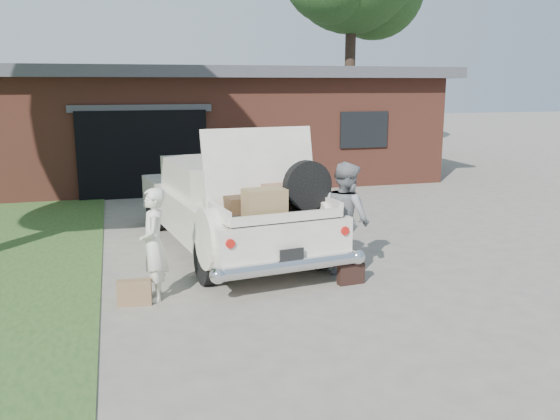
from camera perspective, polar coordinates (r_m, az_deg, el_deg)
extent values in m
plane|color=gray|center=(8.11, 1.16, -8.48)|extent=(90.00, 90.00, 0.00)
cube|color=brown|center=(19.09, -6.07, 7.95)|extent=(12.00, 7.00, 3.00)
cube|color=#4C4C51|center=(19.04, -6.19, 12.91)|extent=(12.80, 7.80, 0.30)
cube|color=black|center=(15.43, -13.04, 5.26)|extent=(3.20, 0.30, 2.20)
cube|color=#4C4C51|center=(15.27, -13.24, 9.51)|extent=(3.50, 0.12, 0.18)
cube|color=black|center=(16.71, 8.07, 7.67)|extent=(1.40, 0.08, 1.00)
cylinder|color=#38281E|center=(25.46, 6.72, 12.43)|extent=(0.44, 0.44, 6.08)
cube|color=white|center=(10.44, -5.03, -0.12)|extent=(2.68, 5.43, 0.68)
cube|color=beige|center=(10.63, -5.64, 3.37)|extent=(1.99, 2.30, 0.54)
cube|color=black|center=(11.56, -7.17, 3.94)|extent=(1.61, 0.30, 0.46)
cube|color=black|center=(9.70, -3.81, 2.45)|extent=(1.61, 0.30, 0.46)
cylinder|color=black|center=(8.61, -6.99, -4.92)|extent=(0.32, 0.71, 0.69)
cylinder|color=black|center=(9.28, 3.93, -3.61)|extent=(0.32, 0.71, 0.69)
cylinder|color=black|center=(11.95, -11.92, -0.29)|extent=(0.32, 0.71, 0.69)
cylinder|color=black|center=(12.44, -3.63, 0.43)|extent=(0.32, 0.71, 0.69)
cylinder|color=silver|center=(8.11, 1.07, -5.38)|extent=(2.14, 0.48, 0.19)
cylinder|color=#A5140F|center=(7.76, -4.90, -3.18)|extent=(0.14, 0.12, 0.13)
cylinder|color=#A5140F|center=(8.44, 6.15, -1.95)|extent=(0.14, 0.12, 0.13)
cube|color=black|center=(8.04, 1.14, -4.36)|extent=(0.35, 0.07, 0.18)
cube|color=black|center=(8.55, -0.81, -0.33)|extent=(1.76, 1.36, 0.04)
cube|color=white|center=(8.25, -6.16, -0.12)|extent=(0.22, 1.14, 0.19)
cube|color=white|center=(8.88, 4.15, 0.79)|extent=(0.22, 1.14, 0.19)
cube|color=white|center=(8.03, 0.78, -0.70)|extent=(1.66, 0.29, 0.13)
cube|color=white|center=(8.85, -1.95, 4.08)|extent=(1.77, 0.53, 1.18)
cube|color=#4F3722|center=(8.62, -3.02, 0.66)|extent=(0.75, 0.54, 0.23)
cube|color=#9C7E4F|center=(8.22, -1.50, 0.70)|extent=(0.61, 0.44, 0.39)
cube|color=black|center=(8.84, -0.20, 0.88)|extent=(0.70, 0.51, 0.20)
cube|color=#9C6C4F|center=(8.77, 0.00, 1.93)|extent=(0.53, 0.38, 0.17)
cylinder|color=black|center=(8.66, 2.65, 2.40)|extent=(0.74, 0.26, 0.73)
imported|color=silver|center=(8.03, -12.06, -3.27)|extent=(0.40, 0.58, 1.52)
imported|color=gray|center=(8.90, 6.35, -0.88)|extent=(0.84, 0.97, 1.73)
cube|color=olive|center=(8.05, -13.84, -7.73)|extent=(0.46, 0.20, 0.34)
cube|color=black|center=(8.68, 6.84, -6.11)|extent=(0.41, 0.17, 0.31)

